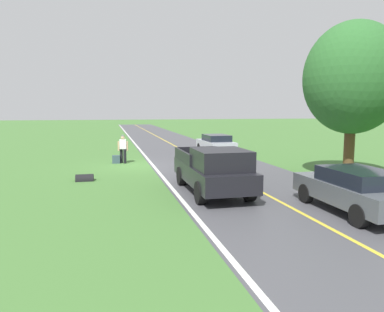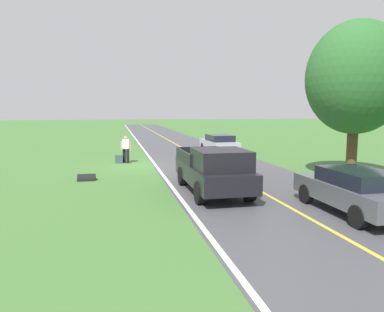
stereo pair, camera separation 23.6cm
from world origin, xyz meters
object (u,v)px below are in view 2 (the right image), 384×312
(pickup_truck_passing, at_px, (214,169))
(sedan_near_oncoming, at_px, (219,143))
(tree_far_side_near, at_px, (356,78))
(sedan_mid_oncoming, at_px, (355,190))
(suitcase_carried, at_px, (119,159))
(hitchhiker_walking, at_px, (126,147))

(pickup_truck_passing, height_order, sedan_near_oncoming, pickup_truck_passing)
(tree_far_side_near, xyz_separation_m, sedan_mid_oncoming, (3.65, 5.29, -3.95))
(pickup_truck_passing, bearing_deg, sedan_mid_oncoming, 135.60)
(sedan_mid_oncoming, bearing_deg, tree_far_side_near, -124.62)
(suitcase_carried, height_order, sedan_mid_oncoming, sedan_mid_oncoming)
(hitchhiker_walking, relative_size, suitcase_carried, 3.49)
(suitcase_carried, distance_m, sedan_near_oncoming, 8.21)
(pickup_truck_passing, bearing_deg, hitchhiker_walking, -71.24)
(hitchhiker_walking, xyz_separation_m, sedan_mid_oncoming, (-6.69, 12.60, -0.23))
(hitchhiker_walking, height_order, pickup_truck_passing, pickup_truck_passing)
(sedan_near_oncoming, bearing_deg, sedan_mid_oncoming, 88.99)
(pickup_truck_passing, relative_size, tree_far_side_near, 0.74)
(hitchhiker_walking, height_order, tree_far_side_near, tree_far_side_near)
(tree_far_side_near, bearing_deg, sedan_mid_oncoming, 55.38)
(suitcase_carried, bearing_deg, tree_far_side_near, 60.63)
(pickup_truck_passing, height_order, tree_far_side_near, tree_far_side_near)
(sedan_near_oncoming, bearing_deg, suitcase_carried, 25.56)
(hitchhiker_walking, relative_size, tree_far_side_near, 0.24)
(suitcase_carried, xyz_separation_m, sedan_mid_oncoming, (-7.11, 12.55, 0.50))
(suitcase_carried, distance_m, tree_far_side_near, 13.73)
(suitcase_carried, bearing_deg, sedan_near_oncoming, 120.23)
(pickup_truck_passing, xyz_separation_m, sedan_near_oncoming, (-3.89, -12.56, -0.21))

